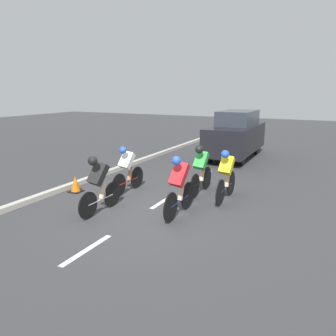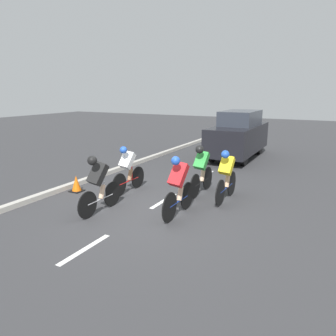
{
  "view_description": "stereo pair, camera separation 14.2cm",
  "coord_description": "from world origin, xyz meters",
  "px_view_note": "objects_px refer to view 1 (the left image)",
  "views": [
    {
      "loc": [
        -3.97,
        6.91,
        2.98
      ],
      "look_at": [
        -0.13,
        -0.73,
        0.95
      ],
      "focal_mm": 35.0,
      "sensor_mm": 36.0,
      "label": 1
    },
    {
      "loc": [
        -4.09,
        6.84,
        2.98
      ],
      "look_at": [
        -0.13,
        -0.73,
        0.95
      ],
      "focal_mm": 35.0,
      "sensor_mm": 36.0,
      "label": 2
    }
  ],
  "objects_px": {
    "cyclist_red": "(179,185)",
    "cyclist_black": "(99,183)",
    "cyclist_green": "(201,168)",
    "cyclist_yellow": "(226,174)",
    "cyclist_white": "(127,168)",
    "traffic_cone": "(75,184)",
    "support_car": "(236,135)"
  },
  "relations": [
    {
      "from": "cyclist_red",
      "to": "support_car",
      "type": "xyz_separation_m",
      "value": [
        0.71,
        -7.61,
        0.27
      ]
    },
    {
      "from": "cyclist_black",
      "to": "cyclist_white",
      "type": "relative_size",
      "value": 0.98
    },
    {
      "from": "cyclist_black",
      "to": "cyclist_red",
      "type": "bearing_deg",
      "value": -158.51
    },
    {
      "from": "cyclist_black",
      "to": "traffic_cone",
      "type": "xyz_separation_m",
      "value": [
        1.77,
        -1.1,
        -0.56
      ]
    },
    {
      "from": "cyclist_red",
      "to": "support_car",
      "type": "relative_size",
      "value": 0.37
    },
    {
      "from": "cyclist_yellow",
      "to": "traffic_cone",
      "type": "bearing_deg",
      "value": 16.14
    },
    {
      "from": "cyclist_black",
      "to": "traffic_cone",
      "type": "relative_size",
      "value": 3.31
    },
    {
      "from": "cyclist_green",
      "to": "cyclist_white",
      "type": "height_order",
      "value": "cyclist_green"
    },
    {
      "from": "cyclist_black",
      "to": "cyclist_green",
      "type": "distance_m",
      "value": 3.07
    },
    {
      "from": "support_car",
      "to": "cyclist_black",
      "type": "bearing_deg",
      "value": 82.37
    },
    {
      "from": "cyclist_white",
      "to": "cyclist_yellow",
      "type": "bearing_deg",
      "value": -168.06
    },
    {
      "from": "cyclist_green",
      "to": "support_car",
      "type": "height_order",
      "value": "support_car"
    },
    {
      "from": "cyclist_red",
      "to": "cyclist_black",
      "type": "height_order",
      "value": "cyclist_red"
    },
    {
      "from": "cyclist_yellow",
      "to": "cyclist_green",
      "type": "bearing_deg",
      "value": -16.71
    },
    {
      "from": "cyclist_white",
      "to": "support_car",
      "type": "bearing_deg",
      "value": -102.36
    },
    {
      "from": "cyclist_green",
      "to": "support_car",
      "type": "bearing_deg",
      "value": -84.64
    },
    {
      "from": "cyclist_white",
      "to": "traffic_cone",
      "type": "distance_m",
      "value": 1.66
    },
    {
      "from": "cyclist_white",
      "to": "support_car",
      "type": "relative_size",
      "value": 0.37
    },
    {
      "from": "cyclist_yellow",
      "to": "support_car",
      "type": "xyz_separation_m",
      "value": [
        1.37,
        -6.0,
        0.3
      ]
    },
    {
      "from": "cyclist_green",
      "to": "traffic_cone",
      "type": "xyz_separation_m",
      "value": [
        3.43,
        1.48,
        -0.56
      ]
    },
    {
      "from": "cyclist_red",
      "to": "cyclist_black",
      "type": "distance_m",
      "value": 1.96
    },
    {
      "from": "cyclist_green",
      "to": "cyclist_yellow",
      "type": "height_order",
      "value": "cyclist_green"
    },
    {
      "from": "cyclist_red",
      "to": "cyclist_white",
      "type": "relative_size",
      "value": 1.01
    },
    {
      "from": "cyclist_white",
      "to": "traffic_cone",
      "type": "relative_size",
      "value": 3.39
    },
    {
      "from": "cyclist_red",
      "to": "cyclist_yellow",
      "type": "distance_m",
      "value": 1.75
    },
    {
      "from": "support_car",
      "to": "traffic_cone",
      "type": "xyz_separation_m",
      "value": [
        2.89,
        7.23,
        -0.82
      ]
    },
    {
      "from": "cyclist_white",
      "to": "cyclist_yellow",
      "type": "relative_size",
      "value": 0.96
    },
    {
      "from": "cyclist_red",
      "to": "cyclist_green",
      "type": "height_order",
      "value": "cyclist_red"
    },
    {
      "from": "cyclist_red",
      "to": "traffic_cone",
      "type": "relative_size",
      "value": 3.44
    },
    {
      "from": "traffic_cone",
      "to": "support_car",
      "type": "bearing_deg",
      "value": -111.79
    },
    {
      "from": "cyclist_black",
      "to": "cyclist_yellow",
      "type": "bearing_deg",
      "value": -136.86
    },
    {
      "from": "cyclist_red",
      "to": "support_car",
      "type": "height_order",
      "value": "support_car"
    }
  ]
}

